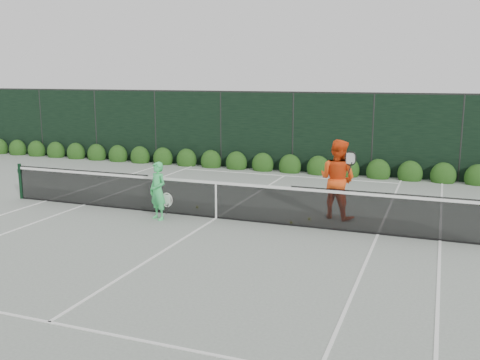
% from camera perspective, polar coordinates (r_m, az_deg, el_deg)
% --- Properties ---
extents(ground, '(80.00, 80.00, 0.00)m').
position_cam_1_polar(ground, '(13.98, -2.55, -4.09)').
color(ground, gray).
rests_on(ground, ground).
extents(tennis_net, '(12.90, 0.10, 1.07)m').
position_cam_1_polar(tennis_net, '(13.86, -2.66, -1.96)').
color(tennis_net, black).
rests_on(tennis_net, ground).
extents(player_woman, '(0.67, 0.55, 1.50)m').
position_cam_1_polar(player_woman, '(13.87, -8.75, -1.16)').
color(player_woman, '#3ED56B').
rests_on(player_woman, ground).
extents(player_man, '(1.21, 1.07, 2.06)m').
position_cam_1_polar(player_man, '(14.02, 10.35, 0.11)').
color(player_man, '#FF4E15').
rests_on(player_man, ground).
extents(court_lines, '(11.03, 23.83, 0.01)m').
position_cam_1_polar(court_lines, '(13.98, -2.55, -4.07)').
color(court_lines, white).
rests_on(court_lines, ground).
extents(windscreen_fence, '(32.00, 21.07, 3.06)m').
position_cam_1_polar(windscreen_fence, '(11.26, -8.07, -0.00)').
color(windscreen_fence, black).
rests_on(windscreen_fence, ground).
extents(hedge_row, '(31.66, 0.65, 0.94)m').
position_cam_1_polar(hedge_row, '(20.54, 5.35, 1.46)').
color(hedge_row, '#10330E').
rests_on(hedge_row, ground).
extents(tennis_balls, '(3.31, 0.68, 0.07)m').
position_cam_1_polar(tennis_balls, '(14.08, 2.53, -3.84)').
color(tennis_balls, '#E2EF35').
rests_on(tennis_balls, ground).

